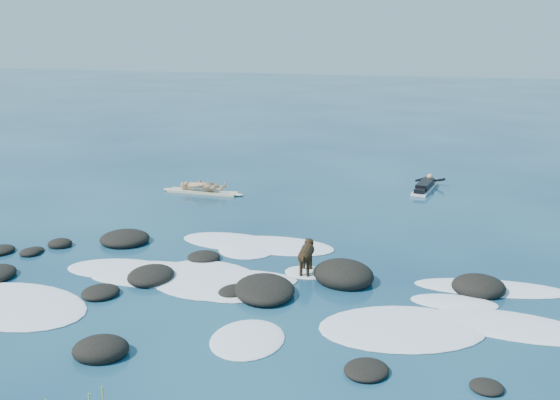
% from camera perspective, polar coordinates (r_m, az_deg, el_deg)
% --- Properties ---
extents(ground, '(160.00, 160.00, 0.00)m').
position_cam_1_polar(ground, '(15.03, -3.12, -7.17)').
color(ground, '#0A2642').
rests_on(ground, ground).
extents(reef_rocks, '(13.31, 7.95, 0.66)m').
position_cam_1_polar(reef_rocks, '(14.57, -10.07, -7.65)').
color(reef_rocks, black).
rests_on(reef_rocks, ground).
extents(breaking_foam, '(13.70, 7.73, 0.12)m').
position_cam_1_polar(breaking_foam, '(14.69, -3.41, -7.67)').
color(breaking_foam, white).
rests_on(breaking_foam, ground).
extents(standing_surfer_rig, '(3.19, 0.64, 1.81)m').
position_cam_1_polar(standing_surfer_rig, '(22.97, -7.14, 2.34)').
color(standing_surfer_rig, beige).
rests_on(standing_surfer_rig, ground).
extents(paddling_surfer_rig, '(1.18, 2.65, 0.46)m').
position_cam_1_polar(paddling_surfer_rig, '(24.05, 13.13, 1.26)').
color(paddling_surfer_rig, white).
rests_on(paddling_surfer_rig, ground).
extents(dog, '(0.42, 1.26, 0.80)m').
position_cam_1_polar(dog, '(15.13, 2.43, -4.86)').
color(dog, black).
rests_on(dog, ground).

